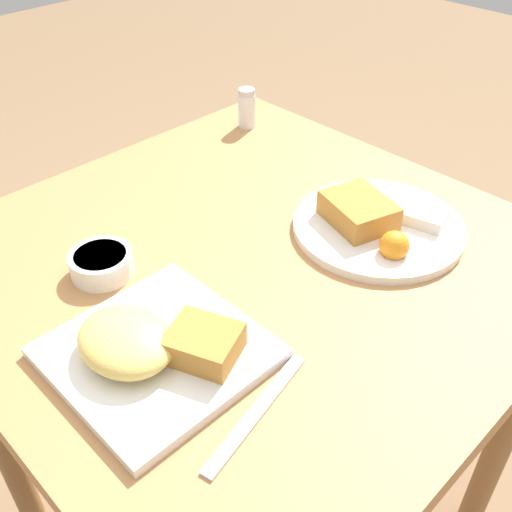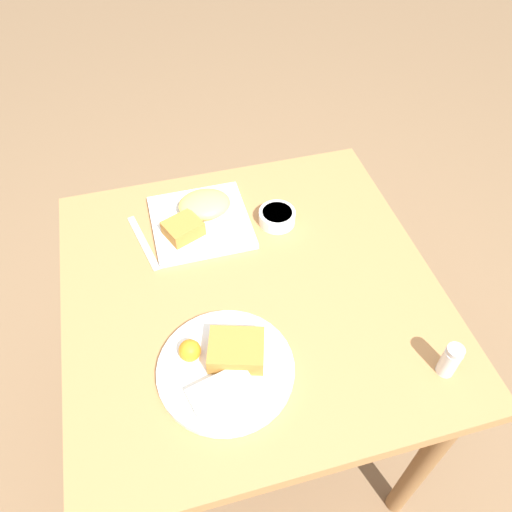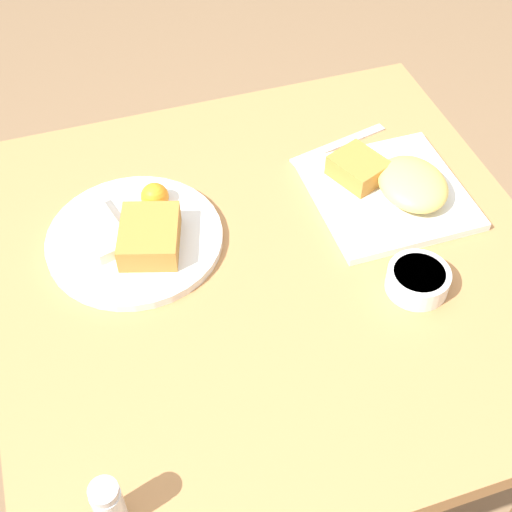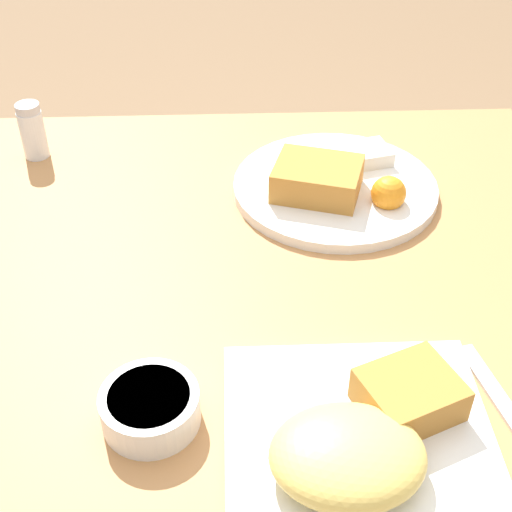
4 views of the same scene
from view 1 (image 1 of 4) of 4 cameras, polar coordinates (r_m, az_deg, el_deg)
dining_table at (r=0.96m, az=-0.64°, el=-4.66°), size 0.82×0.82×0.75m
plate_square_near at (r=0.73m, az=-9.91°, el=-8.53°), size 0.23×0.23×0.06m
plate_oval_far at (r=0.95m, az=11.43°, el=3.12°), size 0.27×0.27×0.05m
sauce_ramekin at (r=0.87m, az=-14.50°, el=-0.67°), size 0.09×0.09×0.03m
salt_shaker at (r=1.24m, az=-0.88°, el=13.69°), size 0.03×0.03×0.08m
butter_knife at (r=0.69m, az=0.06°, el=-14.65°), size 0.06×0.19×0.00m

